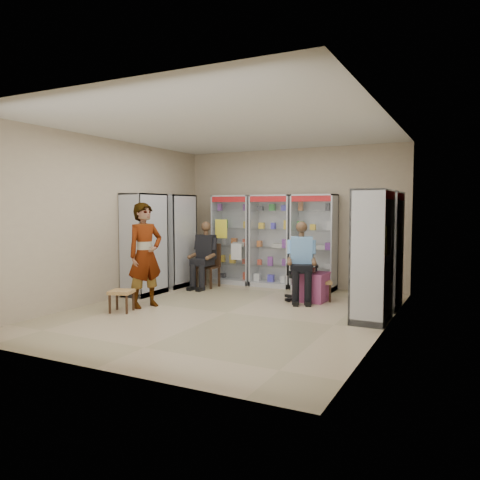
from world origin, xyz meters
The scene contains 18 objects.
floor centered at (0.00, 0.00, 0.00)m, with size 6.00×6.00×0.00m, color tan.
room_shell centered at (0.00, 0.00, 1.97)m, with size 5.02×6.02×3.01m.
cabinet_back_left centered at (-1.30, 2.73, 1.00)m, with size 0.90×0.50×2.00m, color silver.
cabinet_back_mid centered at (-0.35, 2.73, 1.00)m, with size 0.90×0.50×2.00m, color #B1B5B9.
cabinet_back_right centered at (0.60, 2.73, 1.00)m, with size 0.90×0.50×2.00m, color #B3B6BB.
cabinet_right_far centered at (2.23, 1.60, 1.00)m, with size 0.50×0.90×2.00m, color #B7B8BF.
cabinet_right_near centered at (2.23, 0.50, 1.00)m, with size 0.50×0.90×2.00m, color #B1B5B8.
cabinet_left_far centered at (-2.23, 1.80, 1.00)m, with size 0.50×0.90×2.00m, color silver.
cabinet_left_near centered at (-2.23, 0.70, 1.00)m, with size 0.50×0.90×2.00m, color #B6B9BD.
wooden_chair centered at (-1.55, 2.00, 0.47)m, with size 0.42×0.42×0.94m, color #312213.
seated_customer centered at (-1.55, 1.95, 0.67)m, with size 0.44×0.60×1.34m, color black, non-canonical shape.
office_chair centered at (0.76, 1.53, 0.54)m, with size 0.59×0.59×1.08m, color black.
seated_shopkeeper centered at (0.76, 1.48, 0.69)m, with size 0.45×0.63×1.38m, color #699DD0, non-canonical shape.
pink_trunk centered at (0.93, 1.56, 0.27)m, with size 0.55×0.53×0.53m, color #B24795.
tea_glass centered at (0.99, 1.53, 0.59)m, with size 0.07×0.07×0.11m, color #511207.
woven_stool_a centered at (1.07, 1.68, 0.19)m, with size 0.38×0.38×0.38m, color #A48A45.
woven_stool_b centered at (-1.59, -0.73, 0.18)m, with size 0.36×0.36×0.36m, color olive.
standing_man centered at (-1.48, -0.23, 0.91)m, with size 0.66×0.43×1.81m, color gray.
Camera 1 is at (3.60, -6.68, 1.73)m, focal length 35.00 mm.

